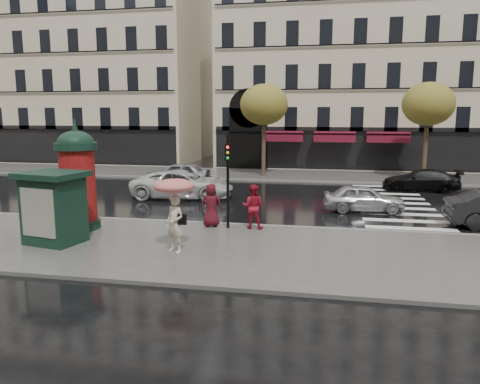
% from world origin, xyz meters
% --- Properties ---
extents(ground, '(160.00, 160.00, 0.00)m').
position_xyz_m(ground, '(0.00, 0.00, 0.00)').
color(ground, black).
rests_on(ground, ground).
extents(near_sidewalk, '(90.00, 7.00, 0.12)m').
position_xyz_m(near_sidewalk, '(0.00, -0.50, 0.06)').
color(near_sidewalk, '#474744').
rests_on(near_sidewalk, ground).
extents(far_sidewalk, '(90.00, 6.00, 0.12)m').
position_xyz_m(far_sidewalk, '(0.00, 19.00, 0.06)').
color(far_sidewalk, '#474744').
rests_on(far_sidewalk, ground).
extents(near_kerb, '(90.00, 0.25, 0.14)m').
position_xyz_m(near_kerb, '(0.00, 3.00, 0.07)').
color(near_kerb, slate).
rests_on(near_kerb, ground).
extents(far_kerb, '(90.00, 0.25, 0.14)m').
position_xyz_m(far_kerb, '(0.00, 16.00, 0.07)').
color(far_kerb, slate).
rests_on(far_kerb, ground).
extents(zebra_crossing, '(3.60, 11.75, 0.01)m').
position_xyz_m(zebra_crossing, '(6.00, 9.60, 0.01)').
color(zebra_crossing, silver).
rests_on(zebra_crossing, ground).
extents(bldg_far_corner, '(26.00, 14.00, 22.90)m').
position_xyz_m(bldg_far_corner, '(6.00, 30.00, 11.31)').
color(bldg_far_corner, '#B7A88C').
rests_on(bldg_far_corner, ground).
extents(bldg_far_left, '(24.00, 14.00, 22.90)m').
position_xyz_m(bldg_far_left, '(-22.00, 30.00, 11.31)').
color(bldg_far_left, '#B7A88C').
rests_on(bldg_far_left, ground).
extents(tree_far_left, '(3.40, 3.40, 6.64)m').
position_xyz_m(tree_far_left, '(-2.00, 18.00, 5.17)').
color(tree_far_left, '#38281C').
rests_on(tree_far_left, ground).
extents(tree_far_right, '(3.40, 3.40, 6.64)m').
position_xyz_m(tree_far_right, '(9.00, 18.00, 5.17)').
color(tree_far_right, '#38281C').
rests_on(tree_far_right, ground).
extents(woman_umbrella, '(1.30, 1.30, 2.50)m').
position_xyz_m(woman_umbrella, '(-2.19, -1.23, 1.77)').
color(woman_umbrella, beige).
rests_on(woman_umbrella, near_sidewalk).
extents(woman_red, '(0.86, 0.67, 1.75)m').
position_xyz_m(woman_red, '(-0.22, 2.40, 0.99)').
color(woman_red, maroon).
rests_on(woman_red, near_sidewalk).
extents(man_burgundy, '(0.93, 0.69, 1.73)m').
position_xyz_m(man_burgundy, '(-1.90, 2.40, 0.99)').
color(man_burgundy, '#460E17').
rests_on(man_burgundy, near_sidewalk).
extents(morris_column, '(1.61, 1.61, 4.32)m').
position_xyz_m(morris_column, '(-6.91, 1.12, 2.19)').
color(morris_column, black).
rests_on(morris_column, near_sidewalk).
extents(traffic_light, '(0.26, 0.37, 3.76)m').
position_xyz_m(traffic_light, '(-1.17, 2.21, 2.40)').
color(traffic_light, black).
rests_on(traffic_light, near_sidewalk).
extents(newsstand, '(2.39, 2.13, 2.50)m').
position_xyz_m(newsstand, '(-6.67, -0.95, 1.41)').
color(newsstand, black).
rests_on(newsstand, near_sidewalk).
extents(car_silver, '(3.85, 1.75, 1.28)m').
position_xyz_m(car_silver, '(4.31, 7.08, 0.64)').
color(car_silver, silver).
rests_on(car_silver, ground).
extents(car_white, '(5.71, 3.00, 1.53)m').
position_xyz_m(car_white, '(-5.15, 8.80, 0.77)').
color(car_white, silver).
rests_on(car_white, ground).
extents(car_black, '(4.53, 2.04, 1.29)m').
position_xyz_m(car_black, '(8.12, 14.01, 0.64)').
color(car_black, black).
rests_on(car_black, ground).
extents(car_far_silver, '(4.35, 1.94, 1.45)m').
position_xyz_m(car_far_silver, '(-7.01, 13.55, 0.73)').
color(car_far_silver, '#A6A7AB').
rests_on(car_far_silver, ground).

